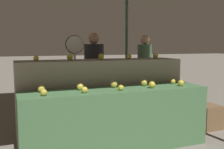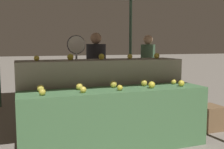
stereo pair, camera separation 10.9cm
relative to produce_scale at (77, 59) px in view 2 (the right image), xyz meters
name	(u,v)px [view 2 (the right image)]	position (x,y,z in m)	size (l,w,h in m)	color
ground_plane	(116,149)	(0.22, -1.29, -1.09)	(60.00, 60.00, 0.00)	gray
display_counter_front	(116,119)	(0.22, -1.29, -0.70)	(2.38, 0.55, 0.78)	#4C7A4C
display_counter_back	(102,97)	(0.22, -0.69, -0.53)	(2.38, 0.55, 1.12)	gray
apple_front_0	(42,92)	(-0.69, -1.41, -0.28)	(0.07, 0.07, 0.07)	gold
apple_front_1	(83,90)	(-0.23, -1.41, -0.28)	(0.07, 0.07, 0.07)	yellow
apple_front_2	(120,88)	(0.22, -1.41, -0.28)	(0.07, 0.07, 0.07)	gold
apple_front_3	(152,85)	(0.66, -1.39, -0.27)	(0.09, 0.09, 0.09)	gold
apple_front_4	(181,83)	(1.11, -1.39, -0.27)	(0.08, 0.08, 0.08)	gold
apple_front_5	(41,88)	(-0.69, -1.18, -0.27)	(0.08, 0.08, 0.08)	yellow
apple_front_6	(79,87)	(-0.23, -1.20, -0.27)	(0.08, 0.08, 0.08)	yellow
apple_front_7	(113,84)	(0.22, -1.18, -0.27)	(0.09, 0.09, 0.09)	gold
apple_front_8	(144,83)	(0.66, -1.19, -0.27)	(0.08, 0.08, 0.08)	gold
apple_front_9	(174,82)	(1.13, -1.19, -0.28)	(0.07, 0.07, 0.07)	yellow
apple_back_0	(37,58)	(-0.69, -0.68, 0.06)	(0.07, 0.07, 0.07)	yellow
apple_back_1	(70,57)	(-0.24, -0.68, 0.07)	(0.09, 0.09, 0.09)	gold
apple_back_2	(102,57)	(0.22, -0.70, 0.07)	(0.09, 0.09, 0.09)	gold
apple_back_3	(130,56)	(0.67, -0.69, 0.06)	(0.08, 0.08, 0.08)	yellow
apple_back_4	(157,56)	(1.13, -0.70, 0.07)	(0.09, 0.09, 0.09)	gold
produce_scale	(77,59)	(0.00, 0.00, 0.00)	(0.31, 0.20, 1.49)	#99999E
person_vendor_at_scale	(96,69)	(0.42, 0.26, -0.21)	(0.45, 0.45, 1.55)	#2D2D38
person_customer_left	(148,65)	(1.75, 0.78, -0.20)	(0.32, 0.32, 1.54)	#2D2D38
wooden_crate_side	(208,117)	(1.87, -1.05, -0.90)	(0.38, 0.38, 0.38)	brown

